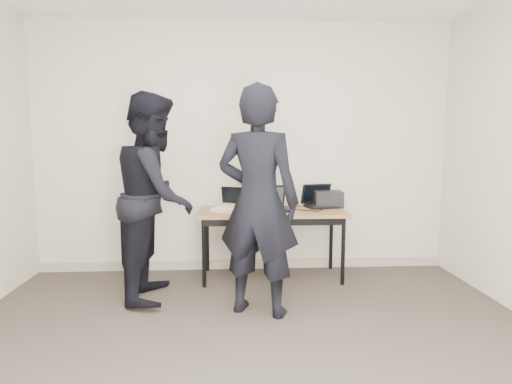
{
  "coord_description": "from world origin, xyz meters",
  "views": [
    {
      "loc": [
        -0.13,
        -2.44,
        1.47
      ],
      "look_at": [
        0.1,
        1.6,
        0.95
      ],
      "focal_mm": 30.0,
      "sensor_mm": 36.0,
      "label": 1
    }
  ],
  "objects": [
    {
      "name": "power_brick",
      "position": [
        0.06,
        1.74,
        0.74
      ],
      "size": [
        0.09,
        0.06,
        0.03
      ],
      "primitive_type": "cube",
      "rotation": [
        0.0,
        0.0,
        -0.17
      ],
      "color": "black",
      "rests_on": "desk"
    },
    {
      "name": "leather_satchel",
      "position": [
        0.1,
        2.13,
        0.85
      ],
      "size": [
        0.38,
        0.21,
        0.25
      ],
      "rotation": [
        0.0,
        0.0,
        0.1
      ],
      "color": "brown",
      "rests_on": "desk"
    },
    {
      "name": "desk",
      "position": [
        0.28,
        1.9,
        0.66
      ],
      "size": [
        1.5,
        0.66,
        0.72
      ],
      "rotation": [
        0.0,
        0.0,
        -0.01
      ],
      "color": "#916137",
      "rests_on": "ground"
    },
    {
      "name": "laptop_right",
      "position": [
        0.82,
        2.11,
        0.78
      ],
      "size": [
        0.39,
        0.38,
        0.24
      ],
      "rotation": [
        0.0,
        0.0,
        0.21
      ],
      "color": "black",
      "rests_on": "desk"
    },
    {
      "name": "baseboard",
      "position": [
        0.0,
        2.23,
        0.05
      ],
      "size": [
        4.5,
        0.03,
        0.1
      ],
      "primitive_type": "cube",
      "color": "#A39A87",
      "rests_on": "ground"
    },
    {
      "name": "laptop_beige",
      "position": [
        -0.15,
        1.93,
        0.77
      ],
      "size": [
        0.4,
        0.39,
        0.25
      ],
      "rotation": [
        0.0,
        0.0,
        -0.35
      ],
      "color": "beige",
      "rests_on": "desk"
    },
    {
      "name": "cables",
      "position": [
        0.54,
        1.91,
        0.72
      ],
      "size": [
        0.72,
        0.41,
        0.01
      ],
      "rotation": [
        0.0,
        0.0,
        -0.06
      ],
      "color": "silver",
      "rests_on": "desk"
    },
    {
      "name": "laptop_center",
      "position": [
        0.29,
        1.9,
        0.78
      ],
      "size": [
        0.39,
        0.38,
        0.25
      ],
      "rotation": [
        0.0,
        0.0,
        0.23
      ],
      "color": "black",
      "rests_on": "desk"
    },
    {
      "name": "room",
      "position": [
        0.0,
        0.0,
        1.35
      ],
      "size": [
        4.6,
        4.6,
        2.8
      ],
      "color": "#413932",
      "rests_on": "ground"
    },
    {
      "name": "equipment_box",
      "position": [
        0.91,
        2.1,
        0.8
      ],
      "size": [
        0.3,
        0.26,
        0.17
      ],
      "primitive_type": "cube",
      "rotation": [
        0.0,
        0.0,
        -0.03
      ],
      "color": "black",
      "rests_on": "desk"
    },
    {
      "name": "person_observer",
      "position": [
        -0.83,
        1.47,
        0.93
      ],
      "size": [
        0.71,
        0.91,
        1.87
      ],
      "primitive_type": "imported",
      "rotation": [
        0.0,
        0.0,
        1.56
      ],
      "color": "black",
      "rests_on": "ground"
    },
    {
      "name": "person_typist",
      "position": [
        0.08,
        1.02,
        0.95
      ],
      "size": [
        0.81,
        0.67,
        1.89
      ],
      "primitive_type": "imported",
      "rotation": [
        0.0,
        0.0,
        2.77
      ],
      "color": "black",
      "rests_on": "ground"
    },
    {
      "name": "tissue",
      "position": [
        0.13,
        2.14,
        1.0
      ],
      "size": [
        0.14,
        0.11,
        0.08
      ],
      "primitive_type": "ellipsoid",
      "rotation": [
        0.0,
        0.0,
        -0.04
      ],
      "color": "white",
      "rests_on": "leather_satchel"
    }
  ]
}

